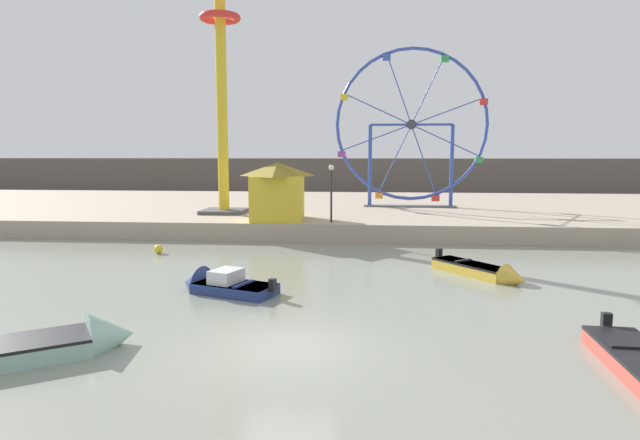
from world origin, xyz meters
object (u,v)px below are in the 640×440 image
(ferris_wheel_blue_frame, at_px, (411,128))
(promenade_lamp_near, at_px, (331,184))
(motorboat_seafoam, at_px, (46,346))
(motorboat_mustard_yellow, at_px, (484,271))
(mooring_buoy_orange, at_px, (158,249))
(motorboat_navy_blue, at_px, (218,285))
(drop_tower_yellow_tower, at_px, (222,87))
(carnival_booth_yellow_awning, at_px, (278,190))

(ferris_wheel_blue_frame, height_order, promenade_lamp_near, ferris_wheel_blue_frame)
(motorboat_seafoam, distance_m, motorboat_mustard_yellow, 15.92)
(motorboat_mustard_yellow, relative_size, mooring_buoy_orange, 9.47)
(ferris_wheel_blue_frame, bearing_deg, mooring_buoy_orange, -132.40)
(motorboat_navy_blue, distance_m, drop_tower_yellow_tower, 19.07)
(ferris_wheel_blue_frame, bearing_deg, promenade_lamp_near, -117.75)
(motorboat_mustard_yellow, xyz_separation_m, promenade_lamp_near, (-6.84, 8.81, 2.99))
(ferris_wheel_blue_frame, distance_m, drop_tower_yellow_tower, 14.02)
(motorboat_navy_blue, distance_m, carnival_booth_yellow_awning, 13.31)
(motorboat_navy_blue, xyz_separation_m, mooring_buoy_orange, (-5.07, 7.06, -0.03))
(drop_tower_yellow_tower, distance_m, mooring_buoy_orange, 12.93)
(motorboat_mustard_yellow, xyz_separation_m, motorboat_navy_blue, (-10.10, -3.21, -0.01))
(drop_tower_yellow_tower, xyz_separation_m, carnival_booth_yellow_awning, (4.19, -3.22, -6.43))
(promenade_lamp_near, bearing_deg, motorboat_navy_blue, -105.18)
(ferris_wheel_blue_frame, bearing_deg, carnival_booth_yellow_awning, -133.88)
(drop_tower_yellow_tower, bearing_deg, promenade_lamp_near, -29.69)
(motorboat_navy_blue, bearing_deg, motorboat_seafoam, 89.40)
(motorboat_seafoam, height_order, carnival_booth_yellow_awning, carnival_booth_yellow_awning)
(motorboat_mustard_yellow, distance_m, mooring_buoy_orange, 15.66)
(mooring_buoy_orange, bearing_deg, drop_tower_yellow_tower, 84.63)
(carnival_booth_yellow_awning, bearing_deg, ferris_wheel_blue_frame, 42.67)
(motorboat_seafoam, relative_size, drop_tower_yellow_tower, 0.31)
(motorboat_mustard_yellow, relative_size, carnival_booth_yellow_awning, 1.03)
(drop_tower_yellow_tower, xyz_separation_m, promenade_lamp_near, (7.47, -4.26, -6.00))
(motorboat_navy_blue, distance_m, promenade_lamp_near, 12.81)
(motorboat_mustard_yellow, bearing_deg, mooring_buoy_orange, -141.60)
(motorboat_seafoam, distance_m, mooring_buoy_orange, 13.86)
(motorboat_mustard_yellow, distance_m, promenade_lamp_near, 11.55)
(drop_tower_yellow_tower, relative_size, mooring_buoy_orange, 36.85)
(motorboat_mustard_yellow, xyz_separation_m, drop_tower_yellow_tower, (-14.31, 13.07, 8.99))
(motorboat_seafoam, height_order, drop_tower_yellow_tower, drop_tower_yellow_tower)
(drop_tower_yellow_tower, relative_size, carnival_booth_yellow_awning, 4.02)
(mooring_buoy_orange, bearing_deg, carnival_booth_yellow_awning, 49.89)
(motorboat_seafoam, xyz_separation_m, ferris_wheel_blue_frame, (10.91, 28.41, 6.61))
(ferris_wheel_blue_frame, relative_size, promenade_lamp_near, 3.51)
(motorboat_navy_blue, xyz_separation_m, promenade_lamp_near, (3.26, 12.02, 2.99))
(drop_tower_yellow_tower, height_order, mooring_buoy_orange, drop_tower_yellow_tower)
(motorboat_mustard_yellow, distance_m, drop_tower_yellow_tower, 21.37)
(motorboat_navy_blue, bearing_deg, mooring_buoy_orange, -34.25)
(ferris_wheel_blue_frame, xyz_separation_m, carnival_booth_yellow_awning, (-8.46, -8.80, -4.06))
(motorboat_mustard_yellow, bearing_deg, motorboat_seafoam, -89.52)
(motorboat_navy_blue, bearing_deg, promenade_lamp_near, -85.12)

